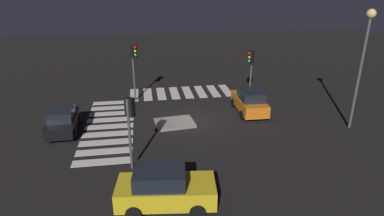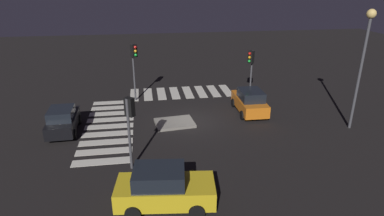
{
  "view_description": "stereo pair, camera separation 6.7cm",
  "coord_description": "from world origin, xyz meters",
  "px_view_note": "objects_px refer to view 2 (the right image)",
  "views": [
    {
      "loc": [
        3.19,
        20.45,
        9.2
      ],
      "look_at": [
        0.0,
        0.0,
        1.0
      ],
      "focal_mm": 30.49,
      "sensor_mm": 36.0,
      "label": 1
    },
    {
      "loc": [
        3.12,
        20.46,
        9.2
      ],
      "look_at": [
        0.0,
        0.0,
        1.0
      ],
      "focal_mm": 30.49,
      "sensor_mm": 36.0,
      "label": 2
    }
  ],
  "objects_px": {
    "car_orange": "(250,102)",
    "car_black": "(63,120)",
    "traffic_island": "(175,123)",
    "traffic_light_north": "(130,116)",
    "traffic_light_south": "(251,63)",
    "traffic_light_east": "(134,59)",
    "car_yellow": "(164,188)",
    "street_lamp": "(364,50)"
  },
  "relations": [
    {
      "from": "car_orange",
      "to": "car_black",
      "type": "xyz_separation_m",
      "value": [
        12.83,
        1.36,
        -0.06
      ]
    },
    {
      "from": "traffic_island",
      "to": "traffic_light_north",
      "type": "bearing_deg",
      "value": 62.03
    },
    {
      "from": "traffic_island",
      "to": "car_black",
      "type": "xyz_separation_m",
      "value": [
        7.17,
        0.12,
        0.72
      ]
    },
    {
      "from": "traffic_light_south",
      "to": "traffic_light_east",
      "type": "xyz_separation_m",
      "value": [
        9.14,
        -0.86,
        0.45
      ]
    },
    {
      "from": "car_black",
      "to": "car_yellow",
      "type": "bearing_deg",
      "value": -146.95
    },
    {
      "from": "car_yellow",
      "to": "traffic_light_south",
      "type": "distance_m",
      "value": 15.07
    },
    {
      "from": "car_yellow",
      "to": "street_lamp",
      "type": "relative_size",
      "value": 0.58
    },
    {
      "from": "street_lamp",
      "to": "traffic_light_north",
      "type": "bearing_deg",
      "value": 11.05
    },
    {
      "from": "traffic_light_north",
      "to": "traffic_light_south",
      "type": "xyz_separation_m",
      "value": [
        -9.25,
        -9.25,
        0.09
      ]
    },
    {
      "from": "car_orange",
      "to": "street_lamp",
      "type": "distance_m",
      "value": 8.04
    },
    {
      "from": "car_black",
      "to": "street_lamp",
      "type": "xyz_separation_m",
      "value": [
        -18.62,
        2.18,
        4.38
      ]
    },
    {
      "from": "car_yellow",
      "to": "car_black",
      "type": "bearing_deg",
      "value": 131.61
    },
    {
      "from": "car_black",
      "to": "traffic_light_south",
      "type": "height_order",
      "value": "traffic_light_south"
    },
    {
      "from": "traffic_island",
      "to": "traffic_light_south",
      "type": "bearing_deg",
      "value": -147.45
    },
    {
      "from": "traffic_light_east",
      "to": "street_lamp",
      "type": "distance_m",
      "value": 15.93
    },
    {
      "from": "car_yellow",
      "to": "car_orange",
      "type": "relative_size",
      "value": 1.07
    },
    {
      "from": "traffic_island",
      "to": "traffic_light_east",
      "type": "distance_m",
      "value": 6.6
    },
    {
      "from": "car_black",
      "to": "traffic_light_south",
      "type": "relative_size",
      "value": 0.97
    },
    {
      "from": "traffic_light_east",
      "to": "car_black",
      "type": "bearing_deg",
      "value": -80.22
    },
    {
      "from": "traffic_island",
      "to": "car_yellow",
      "type": "bearing_deg",
      "value": 81.25
    },
    {
      "from": "car_orange",
      "to": "traffic_light_south",
      "type": "bearing_deg",
      "value": -16.11
    },
    {
      "from": "traffic_island",
      "to": "car_orange",
      "type": "xyz_separation_m",
      "value": [
        -5.66,
        -1.23,
        0.78
      ]
    },
    {
      "from": "car_black",
      "to": "traffic_light_north",
      "type": "distance_m",
      "value": 6.99
    },
    {
      "from": "traffic_island",
      "to": "traffic_light_south",
      "type": "distance_m",
      "value": 8.32
    },
    {
      "from": "car_black",
      "to": "traffic_light_south",
      "type": "bearing_deg",
      "value": -74.56
    },
    {
      "from": "car_orange",
      "to": "traffic_light_east",
      "type": "distance_m",
      "value": 9.44
    },
    {
      "from": "traffic_light_south",
      "to": "traffic_light_east",
      "type": "relative_size",
      "value": 0.87
    },
    {
      "from": "traffic_light_east",
      "to": "street_lamp",
      "type": "relative_size",
      "value": 0.6
    },
    {
      "from": "traffic_light_east",
      "to": "traffic_island",
      "type": "bearing_deg",
      "value": -11.63
    },
    {
      "from": "car_yellow",
      "to": "traffic_light_east",
      "type": "relative_size",
      "value": 0.96
    },
    {
      "from": "street_lamp",
      "to": "traffic_light_south",
      "type": "bearing_deg",
      "value": -53.06
    },
    {
      "from": "traffic_island",
      "to": "traffic_light_north",
      "type": "height_order",
      "value": "traffic_light_north"
    },
    {
      "from": "car_yellow",
      "to": "traffic_light_south",
      "type": "xyz_separation_m",
      "value": [
        -7.87,
        -12.67,
        2.1
      ]
    },
    {
      "from": "car_orange",
      "to": "car_black",
      "type": "height_order",
      "value": "car_orange"
    },
    {
      "from": "traffic_island",
      "to": "traffic_light_east",
      "type": "xyz_separation_m",
      "value": [
        2.57,
        -5.05,
        3.37
      ]
    },
    {
      "from": "traffic_light_south",
      "to": "car_yellow",
      "type": "bearing_deg",
      "value": 21.84
    },
    {
      "from": "traffic_island",
      "to": "street_lamp",
      "type": "distance_m",
      "value": 12.74
    },
    {
      "from": "car_orange",
      "to": "traffic_light_south",
      "type": "height_order",
      "value": "traffic_light_south"
    },
    {
      "from": "car_black",
      "to": "traffic_light_north",
      "type": "height_order",
      "value": "traffic_light_north"
    },
    {
      "from": "car_black",
      "to": "traffic_light_east",
      "type": "height_order",
      "value": "traffic_light_east"
    },
    {
      "from": "traffic_island",
      "to": "car_black",
      "type": "bearing_deg",
      "value": 0.99
    },
    {
      "from": "traffic_island",
      "to": "street_lamp",
      "type": "height_order",
      "value": "street_lamp"
    }
  ]
}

